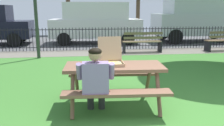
{
  "coord_description": "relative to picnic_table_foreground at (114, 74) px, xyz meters",
  "views": [
    {
      "loc": [
        -1.33,
        -3.14,
        1.79
      ],
      "look_at": [
        -0.81,
        1.35,
        0.75
      ],
      "focal_mm": 38.3,
      "sensor_mm": 36.0,
      "label": 1
    }
  ],
  "objects": [
    {
      "name": "iron_fence_streetside",
      "position": [
        0.8,
        6.15,
        -0.1
      ],
      "size": [
        21.22,
        0.03,
        0.98
      ],
      "color": "black",
      "rests_on": "ground"
    },
    {
      "name": "park_bench_center",
      "position": [
        1.83,
        5.31,
        -0.18
      ],
      "size": [
        1.6,
        0.48,
        0.85
      ],
      "color": "brown",
      "rests_on": "ground"
    },
    {
      "name": "adult_at_table",
      "position": [
        -0.37,
        -0.48,
        0.06
      ],
      "size": [
        0.62,
        0.61,
        1.19
      ],
      "color": "#2B2B2B",
      "rests_on": "ground"
    },
    {
      "name": "parked_car_left",
      "position": [
        0.08,
        8.28,
        0.5
      ],
      "size": [
        4.67,
        2.1,
        2.08
      ],
      "color": "silver",
      "rests_on": "ground"
    },
    {
      "name": "park_bench_right",
      "position": [
        5.41,
        5.31,
        -0.18
      ],
      "size": [
        1.63,
        0.58,
        0.85
      ],
      "color": "brown",
      "rests_on": "ground"
    },
    {
      "name": "street_asphalt",
      "position": [
        0.8,
        9.23,
        -0.6
      ],
      "size": [
        28.0,
        6.16,
        0.01
      ],
      "primitive_type": "cube",
      "color": "#515154"
    },
    {
      "name": "parked_car_center",
      "position": [
        5.6,
        8.28,
        0.71
      ],
      "size": [
        4.72,
        2.12,
        2.46
      ],
      "color": "#B3BEBF",
      "rests_on": "ground"
    },
    {
      "name": "picnic_table_foreground",
      "position": [
        0.0,
        0.0,
        0.0
      ],
      "size": [
        1.88,
        1.57,
        0.79
      ],
      "color": "brown",
      "rests_on": "ground"
    },
    {
      "name": "pizza_box_open",
      "position": [
        -0.05,
        0.11,
        0.27
      ],
      "size": [
        0.45,
        0.54,
        0.49
      ],
      "color": "tan",
      "rests_on": "picnic_table_foreground"
    },
    {
      "name": "ground",
      "position": [
        0.8,
        0.52,
        -0.61
      ],
      "size": [
        28.0,
        11.25,
        0.02
      ],
      "primitive_type": "cube",
      "color": "#3E7930"
    },
    {
      "name": "pizza_slice_on_table",
      "position": [
        -0.46,
        0.15,
        0.18
      ],
      "size": [
        0.26,
        0.27,
        0.02
      ],
      "color": "#F9D56A",
      "rests_on": "picnic_table_foreground"
    },
    {
      "name": "cobblestone_walkway",
      "position": [
        0.8,
        5.45,
        -0.6
      ],
      "size": [
        28.0,
        1.4,
        0.01
      ],
      "primitive_type": "cube",
      "color": "slate"
    }
  ]
}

